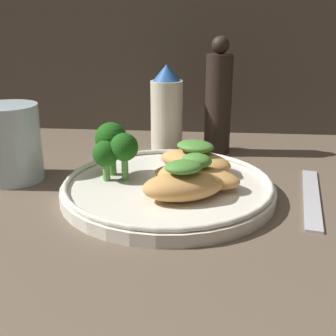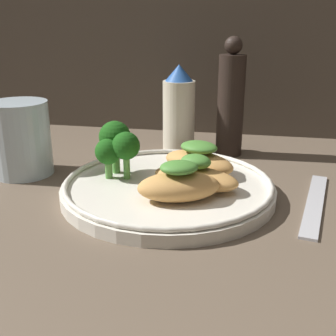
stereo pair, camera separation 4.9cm
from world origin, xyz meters
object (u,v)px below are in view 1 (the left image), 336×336
Objects in this scene: plate at (168,187)px; broccoli_bunch at (114,145)px; pepper_grinder at (218,101)px; sauce_bottle at (167,111)px; drinking_glass at (10,143)px.

plate is 3.78× the size of broccoli_bunch.
plate is 1.43× the size of pepper_grinder.
plate is at bearing -13.32° from broccoli_bunch.
pepper_grinder is at bearing 71.01° from plate.
broccoli_bunch is 0.38× the size of pepper_grinder.
broccoli_bunch is at bearing 166.68° from plate.
pepper_grinder is (6.01, 17.47, 7.06)cm from plate.
sauce_bottle is (4.89, 15.89, 0.93)cm from broccoli_bunch.
pepper_grinder is at bearing 0.00° from sauce_bottle.
drinking_glass is at bearing -143.06° from sauce_bottle.
sauce_bottle is (-1.79, 17.47, 5.42)cm from plate.
broccoli_bunch is (-6.68, 1.58, 4.49)cm from plate.
pepper_grinder is at bearing 51.38° from broccoli_bunch.
plate is 2.57× the size of drinking_glass.
pepper_grinder reaches higher than sauce_bottle.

